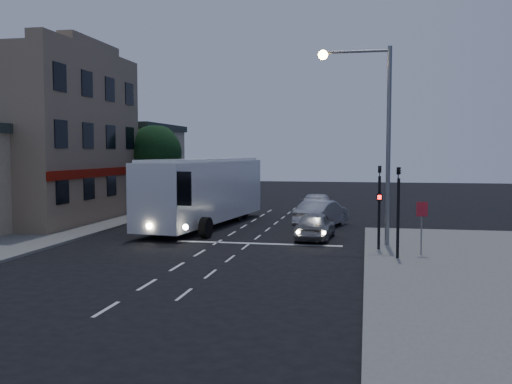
% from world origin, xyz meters
% --- Properties ---
extents(ground, '(120.00, 120.00, 0.00)m').
position_xyz_m(ground, '(0.00, 0.00, 0.00)').
color(ground, black).
extents(sidewalk_far, '(12.00, 50.00, 0.12)m').
position_xyz_m(sidewalk_far, '(-13.00, 8.00, 0.06)').
color(sidewalk_far, slate).
rests_on(sidewalk_far, ground).
extents(road_markings, '(8.00, 30.55, 0.01)m').
position_xyz_m(road_markings, '(1.29, 3.31, 0.00)').
color(road_markings, silver).
rests_on(road_markings, ground).
extents(tour_bus, '(4.30, 13.22, 3.98)m').
position_xyz_m(tour_bus, '(-2.28, 7.73, 2.15)').
color(tour_bus, silver).
rests_on(tour_bus, ground).
extents(car_suv, '(1.94, 4.25, 1.41)m').
position_xyz_m(car_suv, '(4.55, 3.80, 0.71)').
color(car_suv, gray).
rests_on(car_suv, ground).
extents(car_sedan_a, '(2.97, 5.10, 1.59)m').
position_xyz_m(car_sedan_a, '(4.52, 8.45, 0.79)').
color(car_sedan_a, '#A7A8AD').
rests_on(car_sedan_a, ground).
extents(car_sedan_b, '(2.19, 5.29, 1.53)m').
position_xyz_m(car_sedan_b, '(3.75, 14.39, 0.77)').
color(car_sedan_b, silver).
rests_on(car_sedan_b, ground).
extents(traffic_signal_main, '(0.25, 0.35, 4.10)m').
position_xyz_m(traffic_signal_main, '(7.60, 0.78, 2.42)').
color(traffic_signal_main, black).
rests_on(traffic_signal_main, sidewalk_near).
extents(traffic_signal_side, '(0.18, 0.15, 4.10)m').
position_xyz_m(traffic_signal_side, '(8.30, -1.20, 2.42)').
color(traffic_signal_side, black).
rests_on(traffic_signal_side, sidewalk_near).
extents(regulatory_sign, '(0.45, 0.12, 2.20)m').
position_xyz_m(regulatory_sign, '(9.30, -0.24, 1.60)').
color(regulatory_sign, slate).
rests_on(regulatory_sign, sidewalk_near).
extents(streetlight, '(3.32, 0.44, 9.00)m').
position_xyz_m(streetlight, '(7.34, 2.20, 5.73)').
color(streetlight, slate).
rests_on(streetlight, sidewalk_near).
extents(main_building, '(10.12, 12.00, 11.00)m').
position_xyz_m(main_building, '(-13.96, 8.00, 5.16)').
color(main_building, '#846F5E').
rests_on(main_building, sidewalk_far).
extents(low_building_north, '(9.40, 9.40, 6.50)m').
position_xyz_m(low_building_north, '(-13.50, 20.00, 3.39)').
color(low_building_north, tan).
rests_on(low_building_north, sidewalk_far).
extents(street_tree, '(4.00, 4.00, 6.20)m').
position_xyz_m(street_tree, '(-8.21, 15.02, 4.50)').
color(street_tree, black).
rests_on(street_tree, sidewalk_far).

